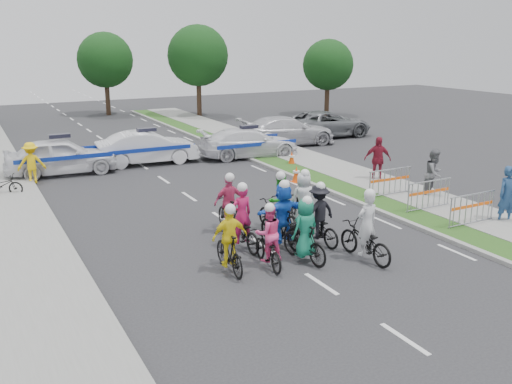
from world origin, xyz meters
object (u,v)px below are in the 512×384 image
spectator_2 (377,159)px  rider_1 (305,236)px  barrier_0 (472,210)px  police_car_2 (249,143)px  parked_bike (2,185)px  rider_4 (318,220)px  rider_3 (229,246)px  rider_0 (365,237)px  barrier_1 (429,196)px  cone_0 (296,174)px  police_car_1 (147,148)px  rider_7 (303,206)px  tree_1 (198,56)px  rider_5 (283,219)px  rider_8 (279,209)px  marshal_hiviz (31,163)px  civilian_suv (326,124)px  tree_4 (105,60)px  rider_9 (229,210)px  civilian_sedan (287,131)px  spectator_1 (434,174)px  rider_6 (241,227)px  cone_1 (292,158)px  rider_2 (268,243)px  tree_2 (328,65)px  spectator_0 (508,195)px  barrier_2 (390,183)px  police_car_0 (61,156)px

spectator_2 → rider_1: bearing=-114.3°
spectator_2 → barrier_0: 6.24m
barrier_0 → rider_1: bearing=179.8°
police_car_2 → parked_bike: police_car_2 is taller
rider_4 → rider_3: bearing=7.5°
rider_0 → spectator_2: bearing=-135.0°
barrier_1 → cone_0: bearing=108.3°
rider_0 → cone_0: 8.75m
police_car_1 → rider_7: bearing=-168.8°
rider_7 → tree_1: tree_1 is taller
rider_5 → barrier_1: 6.28m
rider_3 → barrier_1: 8.53m
rider_8 → police_car_2: 11.53m
marshal_hiviz → barrier_1: 15.85m
rider_1 → civilian_suv: 20.27m
police_car_1 → tree_4: tree_4 is taller
rider_9 → barrier_1: rider_9 is taller
rider_1 → barrier_1: rider_1 is taller
rider_5 → police_car_1: size_ratio=0.43×
marshal_hiviz → cone_0: (9.82, -4.97, -0.52)m
rider_0 → rider_7: rider_0 is taller
rider_5 → civilian_sedan: rider_5 is taller
barrier_0 → tree_1: tree_1 is taller
rider_9 → spectator_2: bearing=-155.8°
rider_8 → spectator_1: 7.20m
rider_6 → civilian_suv: (12.99, 14.68, 0.13)m
rider_6 → cone_1: size_ratio=2.83×
rider_2 → marshal_hiviz: size_ratio=1.05×
tree_4 → rider_7: bearing=-92.3°
spectator_1 → tree_2: 23.68m
tree_1 → rider_1: bearing=-106.7°
rider_8 → barrier_1: bearing=162.1°
spectator_1 → cone_0: size_ratio=2.64×
tree_4 → cone_0: bearing=-85.8°
rider_1 → barrier_0: (6.28, -0.02, -0.17)m
barrier_1 → tree_2: tree_2 is taller
rider_2 → tree_2: 30.85m
parked_bike → rider_5: bearing=-123.7°
rider_0 → rider_1: bearing=-27.7°
rider_5 → civilian_suv: bearing=-139.1°
spectator_0 → rider_8: bearing=173.7°
barrier_1 → tree_1: (2.30, 26.68, 3.98)m
barrier_2 → police_car_0: bearing=136.7°
cone_1 → civilian_suv: bearing=44.7°
spectator_1 → spectator_2: size_ratio=0.96×
barrier_1 → cone_0: barrier_1 is taller
rider_0 → rider_4: (-0.41, 1.70, 0.06)m
parked_bike → tree_1: (15.31, 17.50, 4.12)m
rider_1 → tree_4: 32.84m
rider_0 → police_car_1: (-1.55, 14.66, 0.11)m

